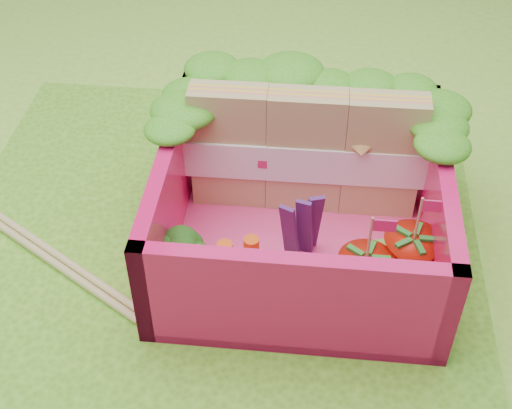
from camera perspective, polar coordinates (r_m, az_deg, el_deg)
The scene contains 12 objects.
ground at distance 3.56m, azimuth -3.39°, elevation -3.04°, with size 14.00×14.00×0.00m, color #7ECE3A.
placemat at distance 3.55m, azimuth -3.40°, elevation -2.87°, with size 2.60×2.60×0.03m, color #60A725.
bento_floor at distance 3.49m, azimuth 3.47°, elevation -2.98°, with size 1.30×1.30×0.05m, color #F73F86.
bento_box at distance 3.32m, azimuth 3.65°, elevation 0.07°, with size 1.30×1.30×0.55m.
lettuce_ruffle at distance 3.46m, azimuth 4.28°, elevation 9.00°, with size 1.43×0.77×0.11m.
sandwich_stack at distance 3.47m, azimuth 4.04°, elevation 4.22°, with size 1.18×0.18×0.65m.
broccoli at distance 3.19m, azimuth -5.91°, elevation -3.59°, with size 0.32×0.32×0.25m.
carrot_sticks at distance 3.17m, azimuth -1.47°, elevation -4.66°, with size 0.18×0.15×0.28m.
purple_wedges at distance 3.25m, azimuth 3.73°, elevation -1.86°, with size 0.17×0.13×0.38m.
strawberry_left at distance 3.15m, azimuth 8.63°, elevation -5.77°, with size 0.25×0.25×0.49m.
strawberry_right at distance 3.25m, azimuth 12.22°, elevation -4.31°, with size 0.26×0.26×0.50m.
snap_peas at distance 3.30m, azimuth 8.00°, elevation -5.49°, with size 0.91×0.57×0.05m.
Camera 1 is at (0.46, -2.47, 2.52)m, focal length 50.00 mm.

